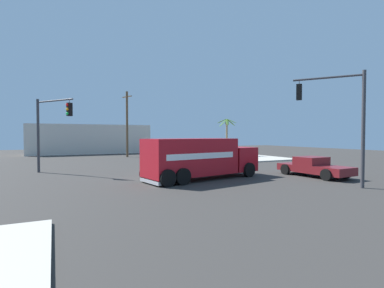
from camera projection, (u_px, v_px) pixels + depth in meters
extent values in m
plane|color=#33302D|center=(172.00, 179.00, 19.05)|extent=(100.00, 100.00, 0.00)
cube|color=#B2ADA0|center=(230.00, 158.00, 36.69)|extent=(12.12, 12.12, 0.14)
cube|color=#AD141E|center=(191.00, 157.00, 18.72)|extent=(6.48, 3.46, 2.35)
cube|color=#AD141E|center=(237.00, 159.00, 21.19)|extent=(2.30, 2.70, 1.70)
cube|color=black|center=(245.00, 154.00, 21.68)|extent=(0.44, 2.00, 0.88)
cube|color=#B2B2B7|center=(150.00, 181.00, 17.01)|extent=(0.61, 2.30, 0.21)
cube|color=white|center=(181.00, 154.00, 19.69)|extent=(5.09, 0.94, 0.36)
cube|color=white|center=(202.00, 156.00, 17.74)|extent=(5.09, 0.94, 0.36)
cylinder|color=black|center=(225.00, 167.00, 22.18)|extent=(1.03, 0.45, 1.00)
cylinder|color=black|center=(249.00, 170.00, 20.18)|extent=(1.03, 0.45, 1.00)
cylinder|color=black|center=(162.00, 172.00, 18.88)|extent=(1.03, 0.45, 1.00)
cylinder|color=black|center=(183.00, 177.00, 16.88)|extent=(1.03, 0.45, 1.00)
cylinder|color=black|center=(147.00, 173.00, 18.26)|extent=(1.03, 0.45, 1.00)
cylinder|color=black|center=(168.00, 178.00, 16.26)|extent=(1.03, 0.45, 1.00)
cylinder|color=#38383D|center=(363.00, 129.00, 15.83)|extent=(0.20, 0.20, 6.49)
cylinder|color=#38383D|center=(327.00, 78.00, 16.60)|extent=(2.32, 3.04, 0.12)
cylinder|color=#38383D|center=(299.00, 82.00, 17.29)|extent=(0.03, 0.03, 0.25)
cube|color=black|center=(299.00, 92.00, 17.31)|extent=(0.42, 0.42, 0.95)
sphere|color=red|center=(300.00, 87.00, 17.46)|extent=(0.20, 0.20, 0.20)
sphere|color=#EFA314|center=(300.00, 92.00, 17.47)|extent=(0.20, 0.20, 0.20)
sphere|color=#19CC4C|center=(299.00, 98.00, 17.48)|extent=(0.20, 0.20, 0.20)
cylinder|color=#38383D|center=(38.00, 136.00, 22.58)|extent=(0.20, 0.20, 5.75)
cylinder|color=#38383D|center=(54.00, 101.00, 21.48)|extent=(2.44, 3.48, 0.12)
cylinder|color=#38383D|center=(69.00, 101.00, 20.63)|extent=(0.03, 0.03, 0.25)
cube|color=black|center=(69.00, 109.00, 20.64)|extent=(0.42, 0.42, 0.95)
sphere|color=red|center=(67.00, 105.00, 20.48)|extent=(0.20, 0.20, 0.20)
sphere|color=#EFA314|center=(67.00, 109.00, 20.49)|extent=(0.20, 0.20, 0.20)
sphere|color=#19CC4C|center=(67.00, 114.00, 20.50)|extent=(0.20, 0.20, 0.20)
cube|color=maroon|center=(293.00, 166.00, 22.06)|extent=(2.03, 1.60, 0.50)
cube|color=maroon|center=(311.00, 164.00, 20.65)|extent=(2.04, 1.80, 1.10)
cube|color=black|center=(311.00, 160.00, 20.64)|extent=(1.87, 1.52, 0.48)
cube|color=maroon|center=(335.00, 171.00, 19.04)|extent=(2.05, 2.10, 0.55)
cylinder|color=black|center=(285.00, 169.00, 21.46)|extent=(0.28, 0.77, 0.76)
cylinder|color=black|center=(304.00, 168.00, 22.43)|extent=(0.28, 0.77, 0.76)
cylinder|color=black|center=(326.00, 175.00, 18.46)|extent=(0.28, 0.77, 0.76)
cylinder|color=black|center=(346.00, 173.00, 19.42)|extent=(0.28, 0.77, 0.76)
cylinder|color=#7A6647|center=(227.00, 138.00, 39.91)|extent=(0.26, 0.26, 4.96)
ellipsoid|color=#386023|center=(231.00, 122.00, 40.08)|extent=(1.35, 0.46, 1.01)
ellipsoid|color=#386023|center=(227.00, 122.00, 40.51)|extent=(1.01, 1.37, 0.94)
ellipsoid|color=#386023|center=(222.00, 121.00, 40.24)|extent=(1.11, 1.47, 0.65)
ellipsoid|color=#386023|center=(223.00, 123.00, 39.62)|extent=(1.23, 0.40, 1.14)
ellipsoid|color=#386023|center=(227.00, 122.00, 39.20)|extent=(0.92, 1.37, 0.98)
ellipsoid|color=#386023|center=(232.00, 121.00, 39.41)|extent=(1.02, 1.49, 0.68)
cylinder|color=brown|center=(127.00, 124.00, 38.84)|extent=(0.30, 0.30, 8.82)
cube|color=brown|center=(127.00, 97.00, 38.73)|extent=(0.84, 2.12, 0.12)
cube|color=beige|center=(90.00, 139.00, 46.49)|extent=(18.21, 6.00, 4.60)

